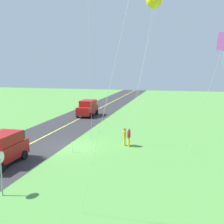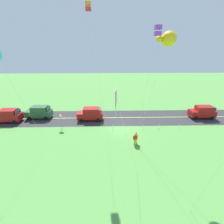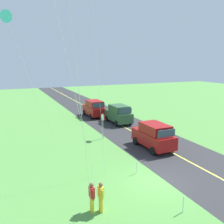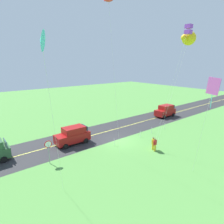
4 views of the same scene
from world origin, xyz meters
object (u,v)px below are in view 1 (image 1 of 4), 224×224
(kite_red_low, at_px, (154,0))
(kite_green_far, at_px, (224,44))
(person_adult_near, at_px, (129,137))
(person_adult_companion, at_px, (125,136))
(car_parked_west_far, at_px, (88,108))
(car_suv_foreground, at_px, (2,149))
(stop_sign, at_px, (1,164))

(kite_red_low, bearing_deg, kite_green_far, 46.02)
(person_adult_near, height_order, person_adult_companion, same)
(car_parked_west_far, distance_m, person_adult_companion, 15.61)
(person_adult_near, bearing_deg, car_parked_west_far, 19.84)
(car_suv_foreground, xyz_separation_m, person_adult_companion, (-6.76, 7.62, -0.29))
(car_parked_west_far, height_order, kite_red_low, kite_red_low)
(car_suv_foreground, distance_m, kite_green_far, 17.06)
(car_suv_foreground, relative_size, kite_green_far, 0.48)
(person_adult_near, distance_m, kite_red_low, 12.10)
(car_parked_west_far, bearing_deg, stop_sign, 8.13)
(stop_sign, relative_size, person_adult_near, 1.60)
(stop_sign, bearing_deg, car_parked_west_far, -171.87)
(car_parked_west_far, height_order, kite_green_far, kite_green_far)
(kite_red_low, bearing_deg, person_adult_companion, -46.52)
(person_adult_companion, xyz_separation_m, kite_green_far, (3.04, 7.35, 7.58))
(stop_sign, height_order, person_adult_companion, stop_sign)
(car_suv_foreground, relative_size, kite_red_low, 0.33)
(person_adult_near, xyz_separation_m, kite_red_low, (-2.18, 1.70, 11.78))
(person_adult_near, distance_m, kite_green_far, 10.66)
(car_parked_west_far, distance_m, person_adult_near, 15.97)
(person_adult_near, height_order, kite_red_low, kite_red_low)
(stop_sign, distance_m, person_adult_companion, 11.98)
(person_adult_companion, bearing_deg, car_suv_foreground, -175.01)
(stop_sign, xyz_separation_m, kite_green_far, (-8.00, 11.91, 6.64))
(car_parked_west_far, relative_size, kite_green_far, 0.48)
(car_suv_foreground, xyz_separation_m, kite_red_low, (-8.77, 9.74, 11.49))
(car_parked_west_far, bearing_deg, person_adult_companion, 31.04)
(car_suv_foreground, distance_m, person_adult_companion, 10.19)
(car_parked_west_far, relative_size, person_adult_near, 2.75)
(car_suv_foreground, bearing_deg, stop_sign, 35.58)
(person_adult_companion, bearing_deg, kite_red_low, 6.88)
(car_parked_west_far, height_order, person_adult_near, car_parked_west_far)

